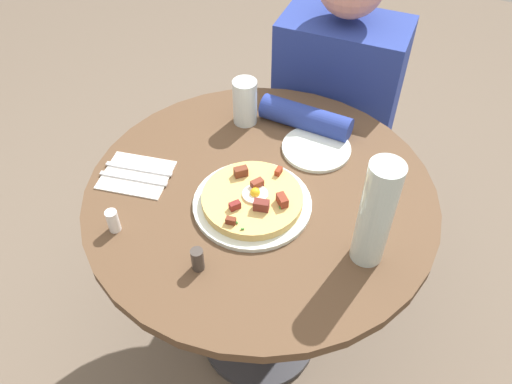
% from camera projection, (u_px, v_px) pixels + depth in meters
% --- Properties ---
extents(ground_plane, '(6.00, 6.00, 0.00)m').
position_uv_depth(ground_plane, '(259.00, 335.00, 1.81)').
color(ground_plane, '#6B5B4C').
extents(dining_table, '(0.88, 0.88, 0.74)m').
position_uv_depth(dining_table, '(260.00, 235.00, 1.40)').
color(dining_table, brown).
rests_on(dining_table, ground_plane).
extents(person_seated, '(0.38, 0.46, 1.14)m').
position_uv_depth(person_seated, '(331.00, 134.00, 1.79)').
color(person_seated, '#2D2D33').
rests_on(person_seated, ground_plane).
extents(pizza_plate, '(0.29, 0.29, 0.01)m').
position_uv_depth(pizza_plate, '(251.00, 203.00, 1.24)').
color(pizza_plate, silver).
rests_on(pizza_plate, dining_table).
extents(breakfast_pizza, '(0.24, 0.24, 0.05)m').
position_uv_depth(breakfast_pizza, '(252.00, 198.00, 1.22)').
color(breakfast_pizza, '#DAB564').
rests_on(breakfast_pizza, pizza_plate).
extents(bread_plate, '(0.19, 0.19, 0.01)m').
position_uv_depth(bread_plate, '(316.00, 148.00, 1.38)').
color(bread_plate, silver).
rests_on(bread_plate, dining_table).
extents(napkin, '(0.19, 0.16, 0.00)m').
position_uv_depth(napkin, '(136.00, 175.00, 1.31)').
color(napkin, white).
rests_on(napkin, dining_table).
extents(fork, '(0.18, 0.04, 0.00)m').
position_uv_depth(fork, '(139.00, 169.00, 1.32)').
color(fork, silver).
rests_on(fork, napkin).
extents(knife, '(0.18, 0.04, 0.00)m').
position_uv_depth(knife, '(133.00, 178.00, 1.30)').
color(knife, silver).
rests_on(knife, napkin).
extents(water_glass, '(0.07, 0.07, 0.13)m').
position_uv_depth(water_glass, '(245.00, 102.00, 1.42)').
color(water_glass, silver).
rests_on(water_glass, dining_table).
extents(water_bottle, '(0.07, 0.07, 0.27)m').
position_uv_depth(water_bottle, '(376.00, 214.00, 1.04)').
color(water_bottle, silver).
rests_on(water_bottle, dining_table).
extents(salt_shaker, '(0.03, 0.03, 0.06)m').
position_uv_depth(salt_shaker, '(113.00, 221.00, 1.17)').
color(salt_shaker, white).
rests_on(salt_shaker, dining_table).
extents(pepper_shaker, '(0.03, 0.03, 0.06)m').
position_uv_depth(pepper_shaker, '(198.00, 259.00, 1.10)').
color(pepper_shaker, '#3F3833').
rests_on(pepper_shaker, dining_table).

